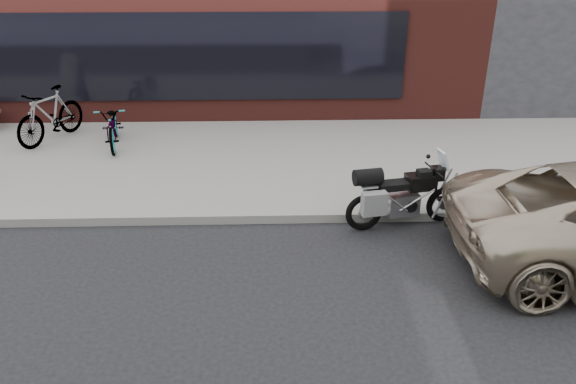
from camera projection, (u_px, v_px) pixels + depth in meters
near_sidewalk at (278, 153)px, 11.85m from camera, size 44.00×6.00×0.15m
storefront at (209, 6)px, 17.20m from camera, size 14.00×10.07×4.50m
motorcycle at (399, 196)px, 8.86m from camera, size 1.97×0.87×1.26m
bicycle_front at (113, 125)px, 11.87m from camera, size 0.95×1.83×0.92m
bicycle_rear at (50, 115)px, 12.14m from camera, size 1.29×1.96×1.15m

